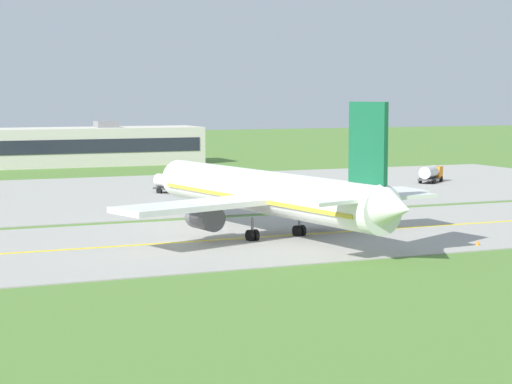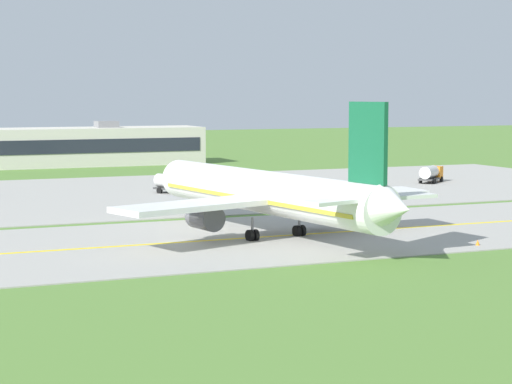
{
  "view_description": "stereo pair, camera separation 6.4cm",
  "coord_description": "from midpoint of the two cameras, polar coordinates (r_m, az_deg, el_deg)",
  "views": [
    {
      "loc": [
        -26.93,
        -78.49,
        13.27
      ],
      "look_at": [
        7.46,
        2.87,
        4.0
      ],
      "focal_mm": 65.37,
      "sensor_mm": 36.0,
      "label": 1
    },
    {
      "loc": [
        -26.87,
        -78.52,
        13.27
      ],
      "look_at": [
        7.46,
        2.87,
        4.0
      ],
      "focal_mm": 65.37,
      "sensor_mm": 36.0,
      "label": 2
    }
  ],
  "objects": [
    {
      "name": "service_truck_fuel",
      "position": [
        124.49,
        -5.05,
        0.56
      ],
      "size": [
        4.61,
        6.26,
        2.65
      ],
      "color": "#264CA5",
      "rests_on": "ground"
    },
    {
      "name": "taxiway_centreline",
      "position": [
        84.02,
        -3.95,
        -3.04
      ],
      "size": [
        220.0,
        0.6,
        0.01
      ],
      "primitive_type": "cube",
      "color": "yellow",
      "rests_on": "taxiway_strip"
    },
    {
      "name": "apron_pad",
      "position": [
        126.72,
        -5.85,
        -0.03
      ],
      "size": [
        140.0,
        52.0,
        0.1
      ],
      "primitive_type": "cube",
      "color": "#9E9B93",
      "rests_on": "ground"
    },
    {
      "name": "service_truck_catering",
      "position": [
        141.99,
        10.63,
        1.15
      ],
      "size": [
        5.94,
        5.39,
        2.65
      ],
      "color": "orange",
      "rests_on": "ground"
    },
    {
      "name": "traffic_cone_near_edge",
      "position": [
        84.07,
        13.39,
        -3.05
      ],
      "size": [
        0.44,
        0.44,
        0.6
      ],
      "primitive_type": "cone",
      "color": "orange",
      "rests_on": "ground"
    },
    {
      "name": "ground_plane",
      "position": [
        84.04,
        -3.95,
        -3.11
      ],
      "size": [
        500.0,
        500.0,
        0.0
      ],
      "primitive_type": "plane",
      "color": "#517A33"
    },
    {
      "name": "terminal_building",
      "position": [
        176.41,
        -12.88,
        2.68
      ],
      "size": [
        59.43,
        11.68,
        8.27
      ],
      "color": "beige",
      "rests_on": "ground"
    },
    {
      "name": "taxiway_strip",
      "position": [
        84.03,
        -3.95,
        -3.07
      ],
      "size": [
        240.0,
        28.0,
        0.1
      ],
      "primitive_type": "cube",
      "color": "#9E9B93",
      "rests_on": "ground"
    },
    {
      "name": "airplane_lead",
      "position": [
        86.57,
        0.67,
        -0.07
      ],
      "size": [
        32.2,
        39.54,
        12.7
      ],
      "color": "white",
      "rests_on": "ground"
    }
  ]
}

